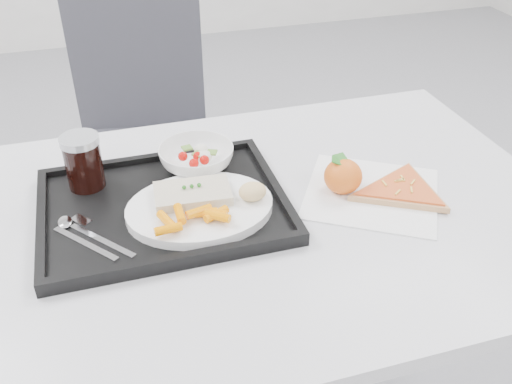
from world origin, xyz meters
TOP-DOWN VIEW (x-y plane):
  - table at (0.00, 0.30)m, footprint 1.20×0.80m
  - chair at (-0.11, 1.15)m, footprint 0.49×0.49m
  - tray at (-0.16, 0.35)m, footprint 0.45×0.35m
  - dinner_plate at (-0.10, 0.30)m, footprint 0.27×0.27m
  - fish_fillet at (-0.11, 0.33)m, footprint 0.14×0.09m
  - bread_roll at (-0.00, 0.29)m, footprint 0.05×0.05m
  - salad_bowl at (-0.07, 0.46)m, footprint 0.15×0.15m
  - cola_glass at (-0.29, 0.45)m, footprint 0.07×0.07m
  - cutlery at (-0.31, 0.30)m, footprint 0.13×0.16m
  - napkin at (0.24, 0.29)m, footprint 0.34×0.34m
  - tangerine at (0.19, 0.31)m, footprint 0.09×0.09m
  - pizza_slice at (0.30, 0.27)m, footprint 0.24×0.24m
  - carrot_pile at (-0.12, 0.25)m, footprint 0.14×0.07m
  - salad_contents at (-0.07, 0.44)m, footprint 0.08×0.08m

SIDE VIEW (x-z plane):
  - chair at x=-0.11m, z-range 0.07..1.00m
  - table at x=0.00m, z-range 0.31..1.06m
  - napkin at x=0.24m, z-range 0.75..0.75m
  - tray at x=-0.16m, z-range 0.75..0.77m
  - pizza_slice at x=0.30m, z-range 0.75..0.77m
  - cutlery at x=-0.31m, z-range 0.76..0.77m
  - dinner_plate at x=-0.10m, z-range 0.77..0.78m
  - tangerine at x=0.19m, z-range 0.75..0.82m
  - salad_bowl at x=-0.07m, z-range 0.77..0.81m
  - fish_fillet at x=-0.11m, z-range 0.78..0.81m
  - carrot_pile at x=-0.12m, z-range 0.78..0.81m
  - bread_roll at x=0.00m, z-range 0.78..0.82m
  - salad_contents at x=-0.07m, z-range 0.79..0.81m
  - cola_glass at x=-0.29m, z-range 0.77..0.88m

